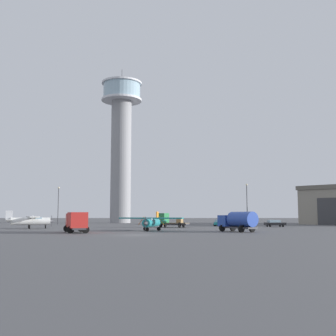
{
  "coord_description": "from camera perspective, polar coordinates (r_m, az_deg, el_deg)",
  "views": [
    {
      "loc": [
        3.75,
        -51.64,
        2.63
      ],
      "look_at": [
        4.2,
        25.16,
        11.08
      ],
      "focal_mm": 44.45,
      "sensor_mm": 36.0,
      "label": 1
    }
  ],
  "objects": [
    {
      "name": "light_post_east",
      "position": [
        95.82,
        10.78,
        -4.43
      ],
      "size": [
        0.44,
        0.44,
        9.37
      ],
      "color": "#38383D",
      "rests_on": "ground_plane"
    },
    {
      "name": "truck_flatbed_green",
      "position": [
        80.4,
        -0.0,
        -7.22
      ],
      "size": [
        6.4,
        4.63,
        2.72
      ],
      "rotation": [
        0.0,
        0.0,
        2.76
      ],
      "color": "#38383D",
      "rests_on": "ground_plane"
    },
    {
      "name": "truck_fuel_tanker_blue",
      "position": [
        61.66,
        9.61,
        -7.13
      ],
      "size": [
        5.28,
        6.61,
        2.92
      ],
      "rotation": [
        0.0,
        0.0,
        2.13
      ],
      "color": "#38383D",
      "rests_on": "ground_plane"
    },
    {
      "name": "control_tower",
      "position": [
        122.04,
        -6.43,
        4.37
      ],
      "size": [
        11.74,
        11.74,
        45.09
      ],
      "color": "gray",
      "rests_on": "ground_plane"
    },
    {
      "name": "car_teal",
      "position": [
        89.28,
        7.17,
        -7.44
      ],
      "size": [
        3.23,
        4.87,
        1.37
      ],
      "rotation": [
        0.0,
        0.0,
        1.24
      ],
      "color": "teal",
      "rests_on": "ground_plane"
    },
    {
      "name": "truck_box_red",
      "position": [
        59.41,
        -12.45,
        -7.11
      ],
      "size": [
        4.43,
        7.26,
        2.82
      ],
      "rotation": [
        0.0,
        0.0,
        1.9
      ],
      "color": "#38383D",
      "rests_on": "ground_plane"
    },
    {
      "name": "light_post_west",
      "position": [
        103.66,
        -14.81,
        -4.55
      ],
      "size": [
        0.44,
        0.44,
        9.09
      ],
      "color": "#38383D",
      "rests_on": "ground_plane"
    },
    {
      "name": "airplane_teal",
      "position": [
        64.94,
        -2.24,
        -7.37
      ],
      "size": [
        10.05,
        7.85,
        2.97
      ],
      "rotation": [
        0.0,
        0.0,
        4.46
      ],
      "color": "teal",
      "rests_on": "ground_plane"
    },
    {
      "name": "airplane_white",
      "position": [
        77.86,
        -18.39,
        -6.81
      ],
      "size": [
        8.31,
        10.5,
        3.17
      ],
      "rotation": [
        0.0,
        0.0,
        0.38
      ],
      "color": "white",
      "rests_on": "ground_plane"
    },
    {
      "name": "ground_plane",
      "position": [
        51.84,
        -4.54,
        -9.17
      ],
      "size": [
        400.0,
        400.0,
        0.0
      ],
      "primitive_type": "plane",
      "color": "#545456"
    },
    {
      "name": "car_black",
      "position": [
        86.53,
        14.42,
        -7.33
      ],
      "size": [
        4.16,
        2.58,
        1.37
      ],
      "rotation": [
        0.0,
        0.0,
        0.08
      ],
      "color": "black",
      "rests_on": "ground_plane"
    }
  ]
}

